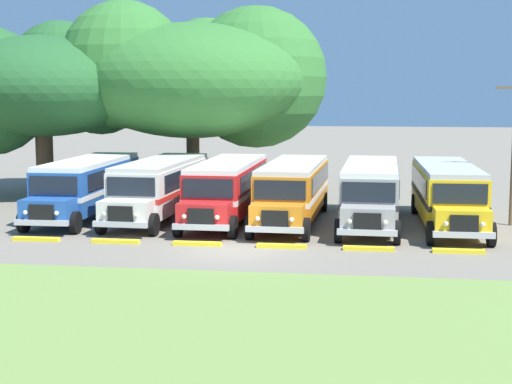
% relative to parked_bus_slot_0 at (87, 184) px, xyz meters
% --- Properties ---
extents(ground_plane, '(220.00, 220.00, 0.00)m').
position_rel_parked_bus_slot_0_xyz_m(ground_plane, '(8.81, -7.49, -1.58)').
color(ground_plane, slate).
extents(foreground_grass_strip, '(80.00, 11.40, 0.01)m').
position_rel_parked_bus_slot_0_xyz_m(foreground_grass_strip, '(8.81, -16.60, -1.58)').
color(foreground_grass_strip, olive).
rests_on(foreground_grass_strip, ground_plane).
extents(parked_bus_slot_0, '(2.79, 10.85, 2.82)m').
position_rel_parked_bus_slot_0_xyz_m(parked_bus_slot_0, '(0.00, 0.00, 0.00)').
color(parked_bus_slot_0, '#23519E').
rests_on(parked_bus_slot_0, ground_plane).
extents(parked_bus_slot_1, '(2.99, 10.88, 2.82)m').
position_rel_parked_bus_slot_0_xyz_m(parked_bus_slot_1, '(3.75, 0.07, 0.00)').
color(parked_bus_slot_1, silver).
rests_on(parked_bus_slot_1, ground_plane).
extents(parked_bus_slot_2, '(2.77, 10.85, 2.82)m').
position_rel_parked_bus_slot_0_xyz_m(parked_bus_slot_2, '(7.13, -0.09, 0.00)').
color(parked_bus_slot_2, red).
rests_on(parked_bus_slot_2, ground_plane).
extents(parked_bus_slot_3, '(2.99, 10.88, 2.82)m').
position_rel_parked_bus_slot_0_xyz_m(parked_bus_slot_3, '(10.37, -0.22, 0.00)').
color(parked_bus_slot_3, orange).
rests_on(parked_bus_slot_3, ground_plane).
extents(parked_bus_slot_4, '(2.90, 10.87, 2.82)m').
position_rel_parked_bus_slot_0_xyz_m(parked_bus_slot_4, '(14.04, -0.34, 0.00)').
color(parked_bus_slot_4, '#9E9993').
rests_on(parked_bus_slot_4, ground_plane).
extents(parked_bus_slot_5, '(2.84, 10.86, 2.82)m').
position_rel_parked_bus_slot_0_xyz_m(parked_bus_slot_5, '(17.57, -0.31, 0.00)').
color(parked_bus_slot_5, yellow).
rests_on(parked_bus_slot_5, ground_plane).
extents(curb_wheelstop_0, '(2.00, 0.36, 0.15)m').
position_rel_parked_bus_slot_0_xyz_m(curb_wheelstop_0, '(0.19, -6.61, -1.51)').
color(curb_wheelstop_0, yellow).
rests_on(curb_wheelstop_0, ground_plane).
extents(curb_wheelstop_1, '(2.00, 0.36, 0.15)m').
position_rel_parked_bus_slot_0_xyz_m(curb_wheelstop_1, '(3.64, -6.61, -1.51)').
color(curb_wheelstop_1, yellow).
rests_on(curb_wheelstop_1, ground_plane).
extents(curb_wheelstop_2, '(2.00, 0.36, 0.15)m').
position_rel_parked_bus_slot_0_xyz_m(curb_wheelstop_2, '(7.08, -6.61, -1.51)').
color(curb_wheelstop_2, yellow).
rests_on(curb_wheelstop_2, ground_plane).
extents(curb_wheelstop_3, '(2.00, 0.36, 0.15)m').
position_rel_parked_bus_slot_0_xyz_m(curb_wheelstop_3, '(10.53, -6.61, -1.51)').
color(curb_wheelstop_3, yellow).
rests_on(curb_wheelstop_3, ground_plane).
extents(curb_wheelstop_4, '(2.00, 0.36, 0.15)m').
position_rel_parked_bus_slot_0_xyz_m(curb_wheelstop_4, '(13.98, -6.61, -1.51)').
color(curb_wheelstop_4, yellow).
rests_on(curb_wheelstop_4, ground_plane).
extents(curb_wheelstop_5, '(2.00, 0.36, 0.15)m').
position_rel_parked_bus_slot_0_xyz_m(curb_wheelstop_5, '(17.42, -6.61, -1.51)').
color(curb_wheelstop_5, yellow).
rests_on(curb_wheelstop_5, ground_plane).
extents(broad_shade_tree, '(15.31, 13.70, 11.45)m').
position_rel_parked_bus_slot_0_xyz_m(broad_shade_tree, '(3.83, 8.86, 5.54)').
color(broad_shade_tree, brown).
rests_on(broad_shade_tree, ground_plane).
extents(secondary_tree, '(12.91, 11.52, 10.57)m').
position_rel_parked_bus_slot_0_xyz_m(secondary_tree, '(-5.51, 6.94, 4.98)').
color(secondary_tree, brown).
rests_on(secondary_tree, ground_plane).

